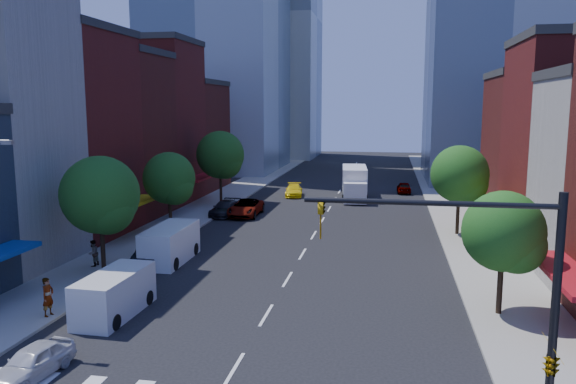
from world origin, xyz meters
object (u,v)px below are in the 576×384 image
object	(u,v)px
pedestrian_far	(93,253)
taxi	(294,190)
parked_car_front	(32,362)
traffic_car_oncoming	(351,188)
cargo_van_far	(169,245)
parked_car_third	(246,208)
cargo_van_near	(113,295)
box_truck	(354,184)
pedestrian_near	(48,297)
parked_car_second	(151,253)
parked_car_rear	(225,208)
traffic_car_far	(404,188)

from	to	relation	value
pedestrian_far	taxi	bearing A→B (deg)	168.98
taxi	pedestrian_far	bearing A→B (deg)	-111.45
parked_car_front	traffic_car_oncoming	world-z (taller)	traffic_car_oncoming
cargo_van_far	parked_car_third	bearing A→B (deg)	85.98
parked_car_front	parked_car_third	world-z (taller)	parked_car_third
pedestrian_far	parked_car_front	bearing A→B (deg)	23.68
cargo_van_near	box_truck	world-z (taller)	box_truck
box_truck	pedestrian_near	world-z (taller)	box_truck
pedestrian_near	parked_car_second	bearing A→B (deg)	1.47
parked_car_second	box_truck	size ratio (longest dim) A/B	0.51
parked_car_third	box_truck	world-z (taller)	box_truck
parked_car_rear	cargo_van_far	size ratio (longest dim) A/B	0.85
traffic_car_oncoming	cargo_van_near	bearing A→B (deg)	70.25
parked_car_second	cargo_van_near	bearing A→B (deg)	-85.44
parked_car_second	cargo_van_far	size ratio (longest dim) A/B	0.81
cargo_van_near	cargo_van_far	world-z (taller)	cargo_van_far
parked_car_rear	box_truck	size ratio (longest dim) A/B	0.54
parked_car_second	pedestrian_far	bearing A→B (deg)	-162.45
cargo_van_far	traffic_car_oncoming	bearing A→B (deg)	71.82
cargo_van_near	pedestrian_far	world-z (taller)	cargo_van_near
parked_car_front	parked_car_second	bearing A→B (deg)	104.48
traffic_car_far	taxi	bearing A→B (deg)	18.86
traffic_car_oncoming	pedestrian_near	distance (m)	43.81
parked_car_second	box_truck	distance (m)	31.61
parked_car_second	box_truck	bearing A→B (deg)	60.65
pedestrian_near	pedestrian_far	bearing A→B (deg)	22.54
cargo_van_far	box_truck	bearing A→B (deg)	69.17
parked_car_rear	cargo_van_near	xyz separation A→B (m)	(2.00, -26.14, 0.38)
parked_car_third	traffic_car_oncoming	bearing A→B (deg)	58.55
taxi	pedestrian_far	size ratio (longest dim) A/B	2.72
parked_car_rear	traffic_car_far	world-z (taller)	parked_car_rear
parked_car_third	traffic_car_oncoming	xyz separation A→B (m)	(9.00, 14.83, -0.02)
parked_car_rear	pedestrian_near	xyz separation A→B (m)	(-1.01, -27.04, 0.41)
parked_car_front	pedestrian_far	world-z (taller)	pedestrian_far
cargo_van_near	parked_car_second	bearing A→B (deg)	103.92
box_truck	pedestrian_far	xyz separation A→B (m)	(-14.93, -30.96, -0.68)
traffic_car_oncoming	box_truck	xyz separation A→B (m)	(0.61, -2.74, 0.92)
box_truck	parked_car_rear	bearing A→B (deg)	-137.93
parked_car_third	traffic_car_oncoming	distance (m)	17.35
cargo_van_near	traffic_car_oncoming	distance (m)	42.21
parked_car_rear	traffic_car_far	size ratio (longest dim) A/B	1.22
parked_car_rear	parked_car_front	bearing A→B (deg)	-83.34
cargo_van_near	traffic_car_far	xyz separation A→B (m)	(15.28, 43.68, -0.41)
traffic_car_oncoming	box_truck	bearing A→B (deg)	95.10
pedestrian_far	parked_car_third	bearing A→B (deg)	167.27
parked_car_front	box_truck	size ratio (longest dim) A/B	0.41
pedestrian_near	cargo_van_near	bearing A→B (deg)	-66.12
traffic_car_oncoming	pedestrian_far	xyz separation A→B (m)	(-14.32, -33.70, 0.25)
parked_car_second	parked_car_rear	size ratio (longest dim) A/B	0.95
parked_car_rear	pedestrian_far	bearing A→B (deg)	-96.95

